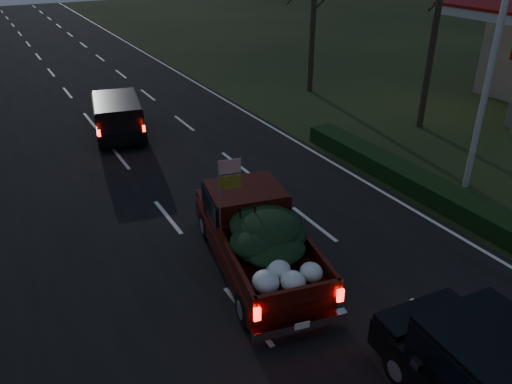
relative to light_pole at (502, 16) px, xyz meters
name	(u,v)px	position (x,y,z in m)	size (l,w,h in m)	color
ground	(247,316)	(-9.50, -2.00, -5.48)	(120.00, 120.00, 0.00)	black
road_asphalt	(247,316)	(-9.50, -2.00, -5.47)	(14.00, 120.00, 0.02)	black
hedge_row	(408,178)	(-1.70, 1.00, -5.18)	(1.00, 10.00, 0.60)	black
light_pole	(502,16)	(0.00, 0.00, 0.00)	(0.50, 0.90, 9.16)	silver
pickup_truck	(257,232)	(-8.39, -0.48, -4.45)	(2.96, 5.53, 2.75)	#3F0F08
lead_suv	(117,113)	(-8.79, 10.52, -4.52)	(2.70, 4.72, 1.28)	black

